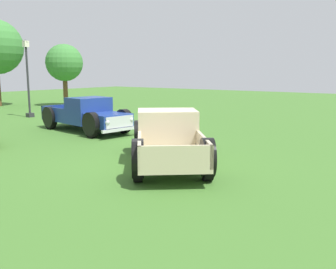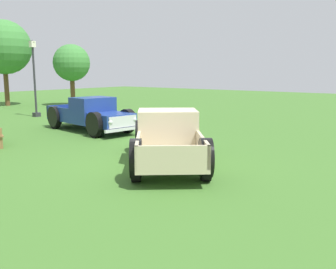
{
  "view_description": "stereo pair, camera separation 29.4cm",
  "coord_description": "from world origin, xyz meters",
  "px_view_note": "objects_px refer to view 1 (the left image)",
  "views": [
    {
      "loc": [
        -8.67,
        -6.85,
        2.75
      ],
      "look_at": [
        0.09,
        -0.46,
        0.9
      ],
      "focal_mm": 40.04,
      "sensor_mm": 36.0,
      "label": 1
    },
    {
      "loc": [
        -8.5,
        -7.08,
        2.75
      ],
      "look_at": [
        0.09,
        -0.46,
        0.9
      ],
      "focal_mm": 40.04,
      "sensor_mm": 36.0,
      "label": 2
    }
  ],
  "objects_px": {
    "pickup_truck_foreground": "(167,137)",
    "oak_tree_east": "(64,63)",
    "lamp_post_near": "(28,77)",
    "pickup_truck_behind_left": "(90,116)"
  },
  "relations": [
    {
      "from": "pickup_truck_foreground",
      "to": "pickup_truck_behind_left",
      "type": "bearing_deg",
      "value": 68.14
    },
    {
      "from": "pickup_truck_foreground",
      "to": "oak_tree_east",
      "type": "bearing_deg",
      "value": 59.65
    },
    {
      "from": "pickup_truck_behind_left",
      "to": "lamp_post_near",
      "type": "bearing_deg",
      "value": 76.85
    },
    {
      "from": "oak_tree_east",
      "to": "pickup_truck_foreground",
      "type": "bearing_deg",
      "value": -120.35
    },
    {
      "from": "pickup_truck_behind_left",
      "to": "oak_tree_east",
      "type": "distance_m",
      "value": 13.94
    },
    {
      "from": "lamp_post_near",
      "to": "oak_tree_east",
      "type": "relative_size",
      "value": 0.94
    },
    {
      "from": "pickup_truck_behind_left",
      "to": "oak_tree_east",
      "type": "xyz_separation_m",
      "value": [
        7.75,
        11.3,
        2.6
      ]
    },
    {
      "from": "oak_tree_east",
      "to": "pickup_truck_behind_left",
      "type": "bearing_deg",
      "value": -124.44
    },
    {
      "from": "pickup_truck_foreground",
      "to": "oak_tree_east",
      "type": "distance_m",
      "value": 20.38
    },
    {
      "from": "pickup_truck_behind_left",
      "to": "pickup_truck_foreground",
      "type": "bearing_deg",
      "value": -111.86
    }
  ]
}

